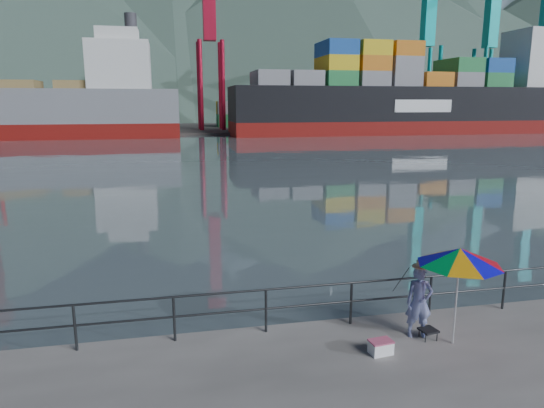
# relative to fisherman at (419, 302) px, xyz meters

# --- Properties ---
(harbor_water) EXTENTS (500.00, 280.00, 0.00)m
(harbor_water) POSITION_rel_fisherman_xyz_m (-2.21, 129.18, -0.79)
(harbor_water) COLOR #516369
(harbor_water) RESTS_ON ground
(far_dock) EXTENTS (200.00, 40.00, 0.40)m
(far_dock) POSITION_rel_fisherman_xyz_m (7.79, 92.18, -0.79)
(far_dock) COLOR #514F4C
(far_dock) RESTS_ON ground
(guardrail) EXTENTS (22.00, 0.06, 1.03)m
(guardrail) POSITION_rel_fisherman_xyz_m (-2.21, 0.88, -0.27)
(guardrail) COLOR #2D3033
(guardrail) RESTS_ON ground
(mountains) EXTENTS (600.00, 332.80, 80.00)m
(mountains) POSITION_rel_fisherman_xyz_m (36.60, 206.92, 34.76)
(mountains) COLOR #385147
(mountains) RESTS_ON ground
(port_cranes) EXTENTS (116.00, 28.00, 38.40)m
(port_cranes) POSITION_rel_fisherman_xyz_m (28.79, 83.18, 15.21)
(port_cranes) COLOR #B10C0A
(port_cranes) RESTS_ON ground
(container_stacks) EXTENTS (58.00, 5.40, 7.80)m
(container_stacks) POSITION_rel_fisherman_xyz_m (29.59, 92.73, 2.02)
(container_stacks) COLOR #267F3F
(container_stacks) RESTS_ON ground
(fisherman) EXTENTS (0.65, 0.50, 1.58)m
(fisherman) POSITION_rel_fisherman_xyz_m (0.00, 0.00, 0.00)
(fisherman) COLOR navy
(fisherman) RESTS_ON ground
(beach_umbrella) EXTENTS (1.78, 1.78, 2.12)m
(beach_umbrella) POSITION_rel_fisherman_xyz_m (0.58, -0.47, 1.14)
(beach_umbrella) COLOR white
(beach_umbrella) RESTS_ON ground
(folding_stool) EXTENTS (0.40, 0.40, 0.23)m
(folding_stool) POSITION_rel_fisherman_xyz_m (0.16, -0.18, -0.67)
(folding_stool) COLOR black
(folding_stool) RESTS_ON ground
(cooler_bag) EXTENTS (0.48, 0.35, 0.26)m
(cooler_bag) POSITION_rel_fisherman_xyz_m (-1.11, -0.55, -0.66)
(cooler_bag) COLOR white
(cooler_bag) RESTS_ON ground
(fishing_rod) EXTENTS (0.55, 1.75, 1.29)m
(fishing_rod) POSITION_rel_fisherman_xyz_m (0.07, 1.04, -0.79)
(fishing_rod) COLOR black
(fishing_rod) RESTS_ON ground
(bulk_carrier) EXTENTS (47.09, 8.15, 14.50)m
(bulk_carrier) POSITION_rel_fisherman_xyz_m (-25.13, 69.68, 3.40)
(bulk_carrier) COLOR maroon
(bulk_carrier) RESTS_ON ground
(container_ship) EXTENTS (61.43, 10.24, 18.10)m
(container_ship) POSITION_rel_fisherman_xyz_m (37.21, 69.70, 5.03)
(container_ship) COLOR maroon
(container_ship) RESTS_ON ground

